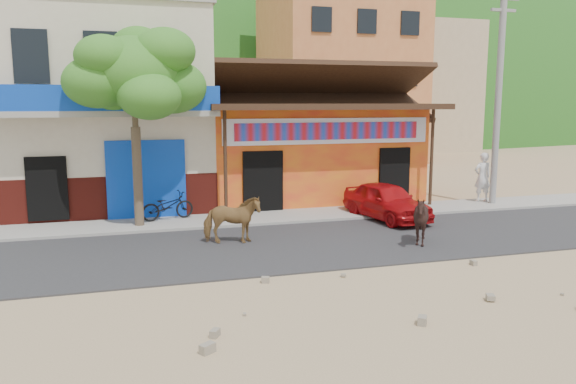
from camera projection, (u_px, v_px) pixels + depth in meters
name	position (u px, v px, depth m)	size (l,w,h in m)	color
ground	(352.00, 270.00, 13.04)	(120.00, 120.00, 0.00)	#9E825B
road	(317.00, 243.00, 15.41)	(60.00, 5.00, 0.04)	#28282B
sidewalk	(282.00, 217.00, 18.71)	(60.00, 2.00, 0.12)	gray
dance_club	(302.00, 153.00, 22.79)	(8.00, 6.00, 3.60)	orange
cafe_building	(106.00, 112.00, 20.42)	(7.00, 6.00, 7.00)	beige
apartment_front	(338.00, 70.00, 37.34)	(9.00, 9.00, 12.00)	#CC723F
apartment_rear	(413.00, 88.00, 45.70)	(8.00, 8.00, 10.00)	tan
hillside	(155.00, 42.00, 77.42)	(100.00, 40.00, 24.00)	#194C14
tree	(135.00, 127.00, 16.75)	(3.00, 3.00, 6.00)	#2D721E
utility_pole	(498.00, 95.00, 20.37)	(0.24, 0.24, 8.00)	gray
cow_tan	(232.00, 220.00, 15.20)	(0.71, 1.56, 1.32)	olive
cow_dark	(421.00, 220.00, 15.09)	(1.09, 1.22, 1.35)	black
red_car	(386.00, 201.00, 18.39)	(1.44, 3.58, 1.22)	#B00C10
scooter	(168.00, 206.00, 17.94)	(0.60, 1.71, 0.90)	black
pedestrian	(482.00, 177.00, 21.17)	(0.68, 0.45, 1.87)	silver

